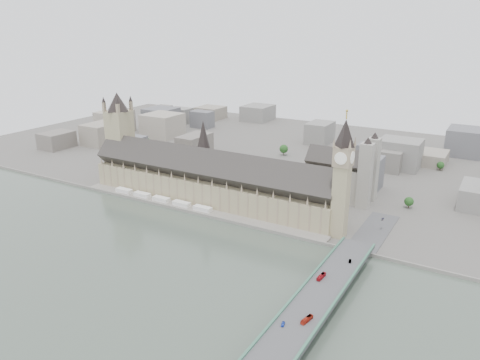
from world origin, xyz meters
The scene contains 19 objects.
ground centered at (0.00, 0.00, 0.00)m, with size 900.00×900.00×0.00m, color #595651.
river_thames centered at (0.00, -165.00, 0.00)m, with size 600.00×600.00×0.00m, color #455246.
embankment_wall centered at (0.00, -15.00, 1.50)m, with size 600.00×1.50×3.00m, color gray.
river_terrace centered at (0.00, -7.50, 1.00)m, with size 270.00×15.00×2.00m, color gray.
terrace_tents centered at (-40.00, -7.00, 4.00)m, with size 118.00×7.00×4.00m.
palace_of_westminster centered at (0.00, 19.70, 22.71)m, with size 265.00×40.73×55.44m.
elizabeth_tower centered at (138.00, 8.00, 58.09)m, with size 17.00×17.00×107.50m.
victoria_tower centered at (-122.00, 26.00, 55.20)m, with size 30.00×30.00×100.00m.
central_tower centered at (-10.00, 26.00, 57.92)m, with size 13.00×13.00×48.00m.
westminster_bridge centered at (162.00, -87.50, 5.12)m, with size 25.00×325.00×10.25m, color #474749.
bridge_parapets centered at (162.00, -132.00, 10.82)m, with size 25.00×235.00×1.15m, color #3F735C, non-canonical shape.
westminster_abbey centered at (110.92, 95.00, 25.08)m, with size 68.00×36.00×64.00m.
city_skyline_inland centered at (0.00, 245.00, 19.00)m, with size 720.00×360.00×38.00m, color gray, non-canonical shape.
park_trees centered at (-10.00, 60.00, 7.50)m, with size 110.00×30.00×15.00m, color #1D4318, non-canonical shape.
red_bus_north centered at (156.56, -81.24, 11.66)m, with size 2.36×10.10×2.81m, color red.
red_bus_south centered at (166.49, -130.04, 11.62)m, with size 2.30×9.82×2.73m, color red.
car_blue centered at (156.21, -139.96, 11.01)m, with size 1.80×4.48×1.53m, color #1C3BB8.
car_silver centered at (166.15, -49.86, 11.05)m, with size 1.70×4.87×1.61m, color gray.
car_approach centered at (167.18, 37.25, 10.96)m, with size 1.99×4.89×1.42m, color gray.
Camera 1 is at (247.18, -344.13, 171.40)m, focal length 35.00 mm.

